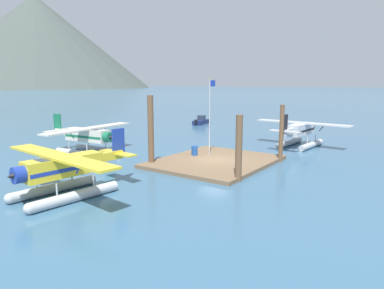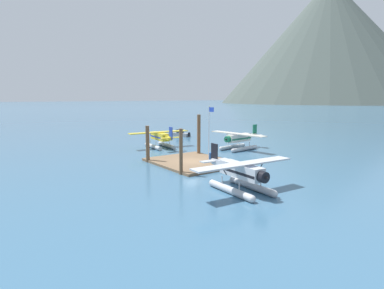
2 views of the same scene
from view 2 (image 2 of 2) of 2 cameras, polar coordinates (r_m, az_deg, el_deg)
The scene contains 12 objects.
ground_plane at distance 39.82m, azimuth 0.06°, elevation -3.47°, with size 1200.00×1200.00×0.00m, color #38607F.
dock_platform at distance 39.79m, azimuth 0.06°, elevation -3.26°, with size 10.88×8.92×0.30m, color brown.
piling_near_left at distance 40.43m, azimuth -8.20°, elevation 0.07°, with size 0.48×0.48×4.78m, color brown.
piling_near_right at distance 33.64m, azimuth -2.05°, elevation -1.35°, with size 0.39×0.39×5.07m, color brown.
piling_far_left at distance 44.74m, azimuth 1.27°, elevation 1.75°, with size 0.50×0.50×5.95m, color brown.
flagpole at distance 38.79m, azimuth 3.26°, elevation 3.10°, with size 0.95×0.10×7.06m.
fuel_drum at distance 40.78m, azimuth 3.48°, elevation -2.13°, with size 0.62×0.62×0.88m.
mountain_ridge_centre_peak at distance 489.72m, azimuth 23.66°, elevation 16.90°, with size 289.18×289.18×167.40m.
seaplane_cream_bow_left at distance 50.33m, azimuth 8.61°, elevation 0.83°, with size 10.49×7.96×3.84m.
seaplane_yellow_port_fwd at distance 51.96m, azimuth -5.99°, elevation 1.13°, with size 7.96×10.49×3.84m.
seaplane_silver_stbd_aft at distance 28.09m, azimuth 9.15°, elevation -5.49°, with size 7.97×10.47×3.84m.
boat_grey_open_west at distance 67.13m, azimuth -2.15°, elevation 1.96°, with size 4.77×2.57×1.50m.
Camera 2 is at (31.52, -22.83, 8.44)m, focal length 28.86 mm.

